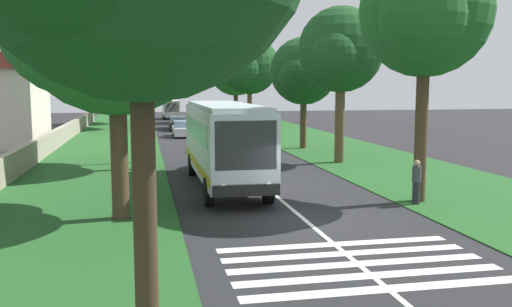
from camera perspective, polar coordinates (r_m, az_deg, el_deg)
ground at (r=18.95m, az=5.15°, el=-6.89°), size 160.00×160.00×0.00m
grass_verge_left at (r=33.07m, az=-16.35°, el=-1.16°), size 120.00×8.00×0.04m
grass_verge_right at (r=35.59m, az=10.97°, el=-0.45°), size 120.00×8.00×0.04m
centre_line at (r=33.36m, az=-2.18°, el=-0.84°), size 110.00×0.16×0.01m
coach_bus at (r=24.90m, az=-3.31°, el=1.46°), size 11.16×2.62×3.73m
zebra_crossing at (r=14.74m, az=10.36°, el=-11.02°), size 4.05×6.80×0.01m
trailing_car_0 at (r=45.34m, az=-2.48°, el=2.06°), size 4.30×1.78×1.43m
trailing_car_1 at (r=50.07m, az=-7.45°, el=2.47°), size 4.30×1.78×1.43m
trailing_car_2 at (r=57.43m, az=-7.94°, el=3.03°), size 4.30×1.78×1.43m
trailing_car_3 at (r=67.26m, az=-5.09°, el=3.63°), size 4.30×1.78×1.43m
trailing_minibus_0 at (r=77.44m, az=-8.71°, el=4.66°), size 6.00×2.14×2.53m
roadside_tree_left_0 at (r=68.68m, az=-11.97°, el=9.67°), size 7.62×6.09×11.15m
roadside_tree_left_2 at (r=30.87m, az=-12.56°, el=11.60°), size 8.19×6.76×10.65m
roadside_tree_left_3 at (r=60.31m, az=-12.43°, el=10.20°), size 8.08×6.54×11.51m
roadside_tree_left_4 at (r=19.38m, az=-14.74°, el=13.35°), size 8.48×6.91×10.38m
roadside_tree_right_0 at (r=22.48m, az=16.61°, el=13.43°), size 5.85×4.99×9.78m
roadside_tree_right_1 at (r=70.04m, az=-2.24°, el=8.58°), size 8.17×6.87×10.10m
roadside_tree_right_2 at (r=40.40m, az=4.71°, el=8.19°), size 5.72×4.81×7.92m
roadside_tree_right_3 at (r=33.17m, az=8.40°, el=10.17°), size 5.99×4.95×9.03m
roadside_tree_right_4 at (r=61.67m, az=-0.84°, el=8.85°), size 7.81×6.37×9.91m
utility_pole at (r=33.15m, az=-11.27°, el=5.73°), size 0.24×1.40×7.43m
roadside_wall at (r=38.35m, az=-20.82°, el=0.76°), size 70.00×0.40×1.31m
pedestrian at (r=22.06m, az=16.07°, el=-2.76°), size 0.34×0.34×1.69m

